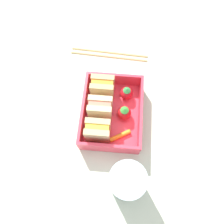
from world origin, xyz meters
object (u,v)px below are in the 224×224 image
at_px(strawberry_far_left, 124,113).
at_px(drinking_glass, 127,181).
at_px(sandwich_left, 98,131).
at_px(sandwich_center, 103,88).
at_px(carrot_stick_far_left, 120,136).
at_px(sandwich_center_left, 100,109).
at_px(chopstick_pair, 109,54).
at_px(strawberry_left, 126,93).

distance_m(strawberry_far_left, drinking_glass, 0.15).
bearing_deg(sandwich_left, drinking_glass, -145.85).
height_order(sandwich_left, strawberry_far_left, sandwich_left).
bearing_deg(sandwich_center, carrot_stick_far_left, -154.68).
relative_size(sandwich_center_left, carrot_stick_far_left, 1.22).
distance_m(sandwich_left, sandwich_center, 0.10).
height_order(strawberry_far_left, drinking_glass, drinking_glass).
relative_size(sandwich_center_left, strawberry_far_left, 1.61).
relative_size(sandwich_center_left, sandwich_center, 1.00).
relative_size(sandwich_left, sandwich_center_left, 1.00).
bearing_deg(sandwich_left, sandwich_center_left, 0.00).
xyz_separation_m(chopstick_pair, drinking_glass, (-0.32, -0.06, 0.05)).
bearing_deg(drinking_glass, sandwich_center_left, 23.98).
xyz_separation_m(sandwich_center_left, drinking_glass, (-0.15, -0.07, 0.01)).
bearing_deg(strawberry_left, carrot_stick_far_left, 175.73).
bearing_deg(carrot_stick_far_left, drinking_glass, -169.64).
bearing_deg(sandwich_center, drinking_glass, -161.69).
bearing_deg(sandwich_center, strawberry_left, -91.29).
bearing_deg(sandwich_center_left, drinking_glass, -156.02).
bearing_deg(chopstick_pair, carrot_stick_far_left, -168.97).
height_order(strawberry_left, drinking_glass, drinking_glass).
xyz_separation_m(carrot_stick_far_left, chopstick_pair, (0.22, 0.04, -0.01)).
distance_m(sandwich_center_left, strawberry_far_left, 0.05).
xyz_separation_m(sandwich_left, strawberry_left, (0.10, -0.06, -0.01)).
height_order(sandwich_left, sandwich_center, same).
xyz_separation_m(sandwich_left, chopstick_pair, (0.22, -0.00, -0.04)).
distance_m(sandwich_left, carrot_stick_far_left, 0.05).
bearing_deg(strawberry_left, sandwich_center, 88.71).
relative_size(chopstick_pair, drinking_glass, 2.08).
bearing_deg(sandwich_left, chopstick_pair, -1.08).
distance_m(carrot_stick_far_left, chopstick_pair, 0.23).
distance_m(sandwich_left, chopstick_pair, 0.23).
distance_m(sandwich_center_left, chopstick_pair, 0.18).
bearing_deg(strawberry_left, drinking_glass, -177.01).
relative_size(carrot_stick_far_left, chopstick_pair, 0.24).
xyz_separation_m(sandwich_left, drinking_glass, (-0.10, -0.07, 0.01)).
distance_m(carrot_stick_far_left, strawberry_left, 0.10).
relative_size(sandwich_center, drinking_glass, 0.61).
distance_m(strawberry_far_left, strawberry_left, 0.05).
bearing_deg(sandwich_left, strawberry_far_left, -46.87).
xyz_separation_m(carrot_stick_far_left, drinking_glass, (-0.10, -0.02, 0.03)).
relative_size(strawberry_left, chopstick_pair, 0.17).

